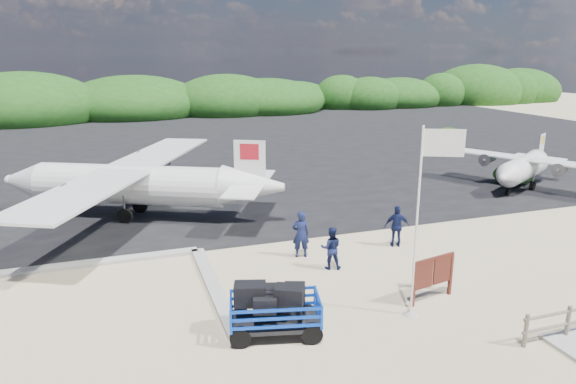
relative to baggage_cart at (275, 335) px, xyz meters
name	(u,v)px	position (x,y,z in m)	size (l,w,h in m)	color
ground	(349,287)	(3.39, 2.15, 0.00)	(160.00, 160.00, 0.00)	beige
asphalt_apron	(203,145)	(3.39, 32.15, 0.00)	(90.00, 50.00, 0.04)	#B2B2B2
lagoon	(75,308)	(-5.61, 3.65, 0.00)	(9.00, 7.00, 0.40)	#B2B2B2
vegetation_band	(170,114)	(3.39, 57.15, 0.00)	(124.00, 8.00, 4.40)	#B2B2B2
baggage_cart	(275,335)	(0.00, 0.00, 0.00)	(2.81, 1.61, 1.41)	blue
flagpole	(410,315)	(4.37, -0.26, 0.00)	(1.19, 0.50, 5.96)	white
signboard	(431,300)	(5.56, 0.40, 0.00)	(1.91, 0.18, 1.57)	#562218
crew_a	(301,234)	(2.75, 5.31, 0.96)	(0.70, 0.46, 1.91)	#121A45
crew_b	(331,248)	(3.44, 3.87, 0.82)	(0.80, 0.62, 1.65)	#121A45
crew_c	(397,226)	(6.98, 5.09, 0.89)	(1.05, 0.44, 1.79)	#121A45
aircraft_large	(455,154)	(22.15, 21.64, 0.00)	(17.06, 17.06, 5.12)	#B2B2B2
aircraft_small	(92,143)	(-5.91, 36.75, 0.00)	(7.86, 7.86, 2.83)	#B2B2B2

